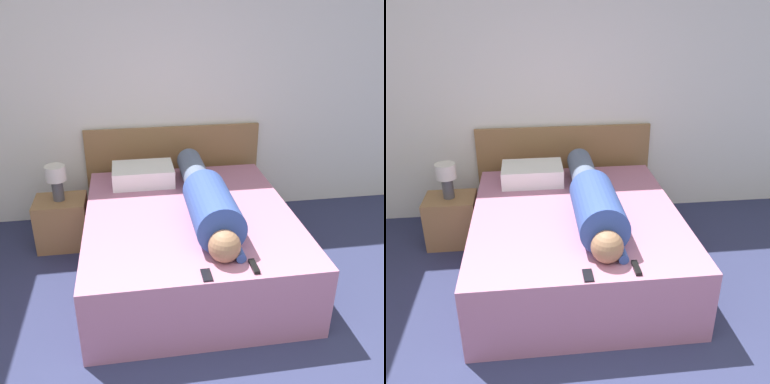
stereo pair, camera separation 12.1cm
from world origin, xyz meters
TOP-DOWN VIEW (x-y plane):
  - wall_back at (0.00, 3.29)m, footprint 5.71×0.06m
  - bed at (-0.02, 2.09)m, footprint 1.70×1.95m
  - headboard at (-0.02, 3.22)m, footprint 1.82×0.04m
  - nightstand at (-1.15, 2.70)m, footprint 0.47×0.38m
  - table_lamp at (-1.15, 2.70)m, footprint 0.18×0.18m
  - person_lying at (0.11, 2.00)m, footprint 0.35×1.74m
  - pillow_near_headboard at (-0.36, 2.76)m, footprint 0.57×0.40m
  - tv_remote at (0.29, 1.24)m, footprint 0.04×0.15m
  - cell_phone at (-0.04, 1.20)m, footprint 0.06×0.13m

SIDE VIEW (x-z plane):
  - nightstand at x=-1.15m, z-range 0.00..0.48m
  - bed at x=-0.02m, z-range 0.00..0.58m
  - headboard at x=-0.02m, z-range 0.00..0.98m
  - cell_phone at x=-0.04m, z-range 0.58..0.59m
  - tv_remote at x=0.29m, z-range 0.58..0.60m
  - pillow_near_headboard at x=-0.36m, z-range 0.58..0.74m
  - table_lamp at x=-1.15m, z-range 0.53..0.87m
  - person_lying at x=0.11m, z-range 0.55..0.91m
  - wall_back at x=0.00m, z-range 0.00..2.60m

